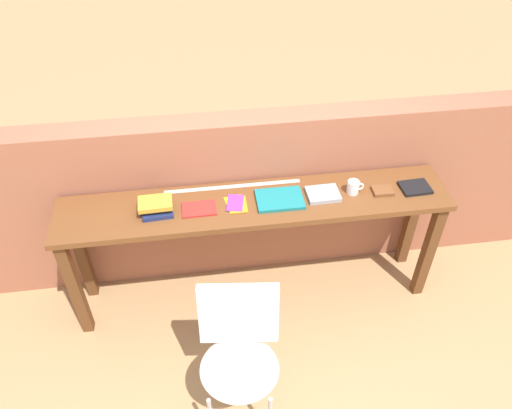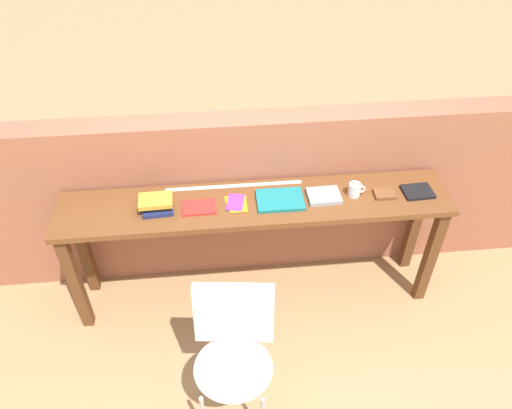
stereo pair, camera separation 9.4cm
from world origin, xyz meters
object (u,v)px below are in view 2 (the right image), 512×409
at_px(chair_white_moulded, 233,349).
at_px(magazine_cycling, 199,207).
at_px(book_repair_rightmost, 418,192).
at_px(mug, 355,190).
at_px(book_open_centre, 280,200).
at_px(leather_journal_brown, 384,194).
at_px(pamphlet_pile_colourful, 236,203).
at_px(book_stack_leftmost, 157,204).

relative_size(chair_white_moulded, magazine_cycling, 4.25).
bearing_deg(book_repair_rightmost, mug, 174.71).
relative_size(book_open_centre, leather_journal_brown, 2.28).
relative_size(leather_journal_brown, book_repair_rightmost, 0.69).
xyz_separation_m(magazine_cycling, book_open_centre, (0.51, 0.02, 0.00)).
bearing_deg(pamphlet_pile_colourful, book_open_centre, -0.75).
distance_m(book_open_centre, mug, 0.48).
relative_size(book_open_centre, book_repair_rightmost, 1.57).
relative_size(chair_white_moulded, book_repair_rightmost, 4.73).
distance_m(book_open_centre, book_repair_rightmost, 0.89).
bearing_deg(mug, book_repair_rightmost, -2.60).
bearing_deg(magazine_cycling, book_stack_leftmost, 174.56).
xyz_separation_m(chair_white_moulded, pamphlet_pile_colourful, (0.08, 0.81, 0.36)).
relative_size(book_stack_leftmost, leather_journal_brown, 1.62).
xyz_separation_m(mug, book_repair_rightmost, (0.41, -0.02, -0.03)).
relative_size(magazine_cycling, book_repair_rightmost, 1.11).
height_order(book_stack_leftmost, magazine_cycling, book_stack_leftmost).
xyz_separation_m(leather_journal_brown, book_repair_rightmost, (0.22, 0.00, -0.00)).
distance_m(pamphlet_pile_colourful, mug, 0.76).
height_order(chair_white_moulded, mug, mug).
distance_m(book_stack_leftmost, magazine_cycling, 0.26).
height_order(mug, leather_journal_brown, mug).
height_order(book_stack_leftmost, book_repair_rightmost, book_stack_leftmost).
bearing_deg(mug, magazine_cycling, -178.40).
distance_m(mug, book_repair_rightmost, 0.41).
bearing_deg(book_open_centre, chair_white_moulded, -113.49).
relative_size(chair_white_moulded, pamphlet_pile_colourful, 4.83).
distance_m(book_open_centre, leather_journal_brown, 0.67).
bearing_deg(magazine_cycling, book_open_centre, 0.67).
distance_m(chair_white_moulded, mug, 1.24).
xyz_separation_m(book_stack_leftmost, book_open_centre, (0.77, -0.00, -0.03)).
height_order(book_stack_leftmost, book_open_centre, book_stack_leftmost).
bearing_deg(leather_journal_brown, book_repair_rightmost, 2.87).
height_order(book_open_centre, book_repair_rightmost, book_open_centre).
xyz_separation_m(chair_white_moulded, book_open_centre, (0.36, 0.81, 0.36)).
xyz_separation_m(book_stack_leftmost, magazine_cycling, (0.26, -0.02, -0.04)).
height_order(magazine_cycling, leather_journal_brown, leather_journal_brown).
xyz_separation_m(magazine_cycling, mug, (0.99, 0.03, 0.04)).
bearing_deg(leather_journal_brown, magazine_cycling, -178.22).
distance_m(pamphlet_pile_colourful, book_repair_rightmost, 1.17).
bearing_deg(pamphlet_pile_colourful, magazine_cycling, -175.40).
distance_m(book_stack_leftmost, book_open_centre, 0.77).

